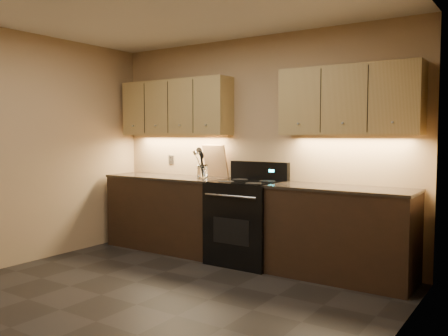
{
  "coord_description": "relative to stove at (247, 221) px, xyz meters",
  "views": [
    {
      "loc": [
        2.84,
        -2.87,
        1.45
      ],
      "look_at": [
        -0.08,
        1.45,
        1.09
      ],
      "focal_mm": 38.0,
      "sensor_mm": 36.0,
      "label": 1
    }
  ],
  "objects": [
    {
      "name": "floor",
      "position": [
        -0.08,
        -1.68,
        -0.48
      ],
      "size": [
        4.0,
        4.0,
        0.0
      ],
      "primitive_type": "plane",
      "color": "black",
      "rests_on": "ground"
    },
    {
      "name": "wall_back",
      "position": [
        -0.08,
        0.32,
        0.82
      ],
      "size": [
        4.0,
        0.04,
        2.6
      ],
      "primitive_type": "cube",
      "color": "#A2845F",
      "rests_on": "ground"
    },
    {
      "name": "wall_left",
      "position": [
        -2.08,
        -1.68,
        0.82
      ],
      "size": [
        0.04,
        4.0,
        2.6
      ],
      "primitive_type": "cube",
      "color": "#A2845F",
      "rests_on": "ground"
    },
    {
      "name": "wall_right",
      "position": [
        1.92,
        -1.68,
        0.82
      ],
      "size": [
        0.04,
        4.0,
        2.6
      ],
      "primitive_type": "cube",
      "color": "#A2845F",
      "rests_on": "ground"
    },
    {
      "name": "counter_left",
      "position": [
        -1.18,
        0.02,
        -0.01
      ],
      "size": [
        1.62,
        0.62,
        0.93
      ],
      "color": "black",
      "rests_on": "ground"
    },
    {
      "name": "counter_right",
      "position": [
        1.1,
        0.02,
        -0.01
      ],
      "size": [
        1.46,
        0.62,
        0.93
      ],
      "color": "black",
      "rests_on": "ground"
    },
    {
      "name": "stove",
      "position": [
        0.0,
        0.0,
        0.0
      ],
      "size": [
        0.76,
        0.68,
        1.14
      ],
      "color": "black",
      "rests_on": "ground"
    },
    {
      "name": "upper_cab_left",
      "position": [
        -1.18,
        0.17,
        1.32
      ],
      "size": [
        1.6,
        0.3,
        0.7
      ],
      "primitive_type": "cube",
      "color": "tan",
      "rests_on": "wall_back"
    },
    {
      "name": "upper_cab_right",
      "position": [
        1.1,
        0.17,
        1.32
      ],
      "size": [
        1.44,
        0.3,
        0.7
      ],
      "primitive_type": "cube",
      "color": "tan",
      "rests_on": "wall_back"
    },
    {
      "name": "outlet_plate",
      "position": [
        -1.38,
        0.31,
        0.64
      ],
      "size": [
        0.08,
        0.01,
        0.12
      ],
      "primitive_type": "cube",
      "color": "#B2B5BA",
      "rests_on": "wall_back"
    },
    {
      "name": "utensil_crock",
      "position": [
        -0.67,
        0.06,
        0.53
      ],
      "size": [
        0.17,
        0.17,
        0.16
      ],
      "color": "white",
      "rests_on": "counter_left"
    },
    {
      "name": "cutting_board",
      "position": [
        -0.62,
        0.26,
        0.65
      ],
      "size": [
        0.32,
        0.12,
        0.4
      ],
      "primitive_type": "cube",
      "rotation": [
        0.25,
        0.0,
        0.01
      ],
      "color": "tan",
      "rests_on": "counter_left"
    },
    {
      "name": "black_spoon",
      "position": [
        -0.66,
        0.08,
        0.61
      ],
      "size": [
        0.07,
        0.1,
        0.3
      ],
      "primitive_type": null,
      "rotation": [
        0.14,
        -0.02,
        -0.04
      ],
      "color": "black",
      "rests_on": "utensil_crock"
    },
    {
      "name": "black_turner",
      "position": [
        -0.65,
        0.04,
        0.63
      ],
      "size": [
        0.16,
        0.13,
        0.34
      ],
      "primitive_type": null,
      "rotation": [
        -0.13,
        -0.14,
        0.37
      ],
      "color": "black",
      "rests_on": "utensil_crock"
    },
    {
      "name": "steel_spatula",
      "position": [
        -0.64,
        0.06,
        0.64
      ],
      "size": [
        0.23,
        0.13,
        0.37
      ],
      "primitive_type": null,
      "rotation": [
        0.15,
        -0.41,
        -0.14
      ],
      "color": "silver",
      "rests_on": "utensil_crock"
    },
    {
      "name": "steel_skimmer",
      "position": [
        -0.63,
        0.05,
        0.65
      ],
      "size": [
        0.21,
        0.14,
        0.38
      ],
      "primitive_type": null,
      "rotation": [
        -0.15,
        -0.37,
        0.07
      ],
      "color": "silver",
      "rests_on": "utensil_crock"
    }
  ]
}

